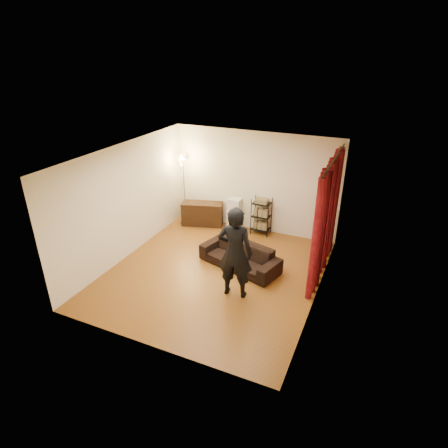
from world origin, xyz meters
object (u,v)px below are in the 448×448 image
at_px(person, 235,253).
at_px(floor_lamp, 184,190).
at_px(storage_boxes, 235,214).
at_px(sofa, 240,256).
at_px(media_cabinet, 202,214).
at_px(wire_shelf, 261,216).

xyz_separation_m(person, floor_lamp, (-2.58, 2.56, 0.05)).
bearing_deg(storage_boxes, person, -67.34).
bearing_deg(sofa, media_cabinet, 153.56).
height_order(sofa, floor_lamp, floor_lamp).
height_order(person, floor_lamp, floor_lamp).
height_order(sofa, media_cabinet, media_cabinet).
bearing_deg(sofa, wire_shelf, 109.68).
height_order(person, wire_shelf, person).
bearing_deg(person, storage_boxes, -74.75).
bearing_deg(person, sofa, -81.16).
relative_size(person, storage_boxes, 2.10).
xyz_separation_m(sofa, media_cabinet, (-1.80, 1.66, 0.05)).
distance_m(sofa, person, 1.27).
bearing_deg(floor_lamp, storage_boxes, 7.36).
relative_size(storage_boxes, floor_lamp, 0.45).
bearing_deg(media_cabinet, sofa, -59.21).
xyz_separation_m(person, storage_boxes, (-1.15, 2.75, -0.50)).
bearing_deg(media_cabinet, person, -68.49).
bearing_deg(wire_shelf, media_cabinet, -166.05).
relative_size(sofa, wire_shelf, 1.85).
height_order(media_cabinet, wire_shelf, wire_shelf).
xyz_separation_m(sofa, floor_lamp, (-2.28, 1.54, 0.74)).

